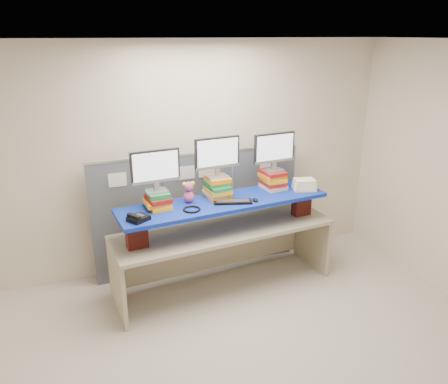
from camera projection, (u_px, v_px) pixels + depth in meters
name	position (u px, v px, depth m)	size (l,w,h in m)	color
room	(259.00, 219.00, 3.61)	(5.00, 4.00, 2.80)	beige
cubicle_partition	(199.00, 212.00, 5.40)	(2.60, 0.06, 1.53)	#4A4F58
desk	(224.00, 240.00, 5.00)	(2.59, 0.98, 0.77)	tan
brick_pier_left	(137.00, 234.00, 4.45)	(0.21, 0.12, 0.29)	maroon
brick_pier_right	(301.00, 203.00, 5.26)	(0.21, 0.12, 0.29)	maroon
blue_board	(224.00, 202.00, 4.84)	(2.37, 0.59, 0.04)	#0B2E95
book_stack_left	(158.00, 200.00, 4.61)	(0.28, 0.32, 0.18)	yellow
book_stack_center	(217.00, 187.00, 4.89)	(0.28, 0.33, 0.24)	orange
book_stack_right	(273.00, 179.00, 5.18)	(0.30, 0.33, 0.22)	beige
monitor_left	(155.00, 168.00, 4.50)	(0.52, 0.17, 0.45)	#96969B
monitor_center	(217.00, 155.00, 4.75)	(0.52, 0.17, 0.45)	#96969B
monitor_right	(274.00, 150.00, 5.05)	(0.52, 0.17, 0.45)	#96969B
keyboard	(233.00, 202.00, 4.77)	(0.44, 0.24, 0.03)	black
mouse	(255.00, 200.00, 4.81)	(0.05, 0.10, 0.03)	black
desk_phone	(138.00, 218.00, 4.30)	(0.24, 0.24, 0.08)	black
headset	(192.00, 209.00, 4.56)	(0.19, 0.19, 0.02)	black
plush_toy	(189.00, 192.00, 4.74)	(0.14, 0.10, 0.24)	#D55185
binder_stack	(304.00, 185.00, 5.16)	(0.31, 0.27, 0.13)	#F2E9CE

